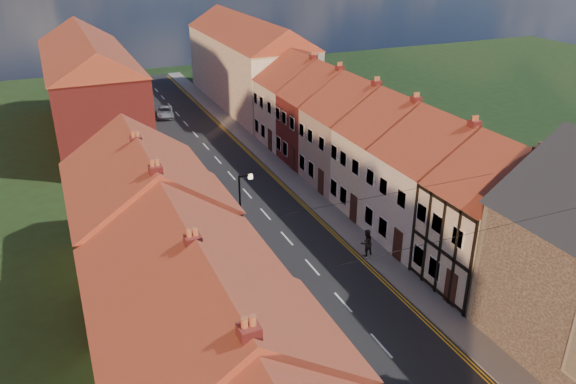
# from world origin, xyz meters

# --- Properties ---
(road) EXTENTS (7.00, 90.00, 0.02)m
(road) POSITION_xyz_m (0.00, 30.00, 0.01)
(road) COLOR black
(road) RESTS_ON ground
(pavement_left) EXTENTS (1.80, 90.00, 0.12)m
(pavement_left) POSITION_xyz_m (-4.40, 30.00, 0.06)
(pavement_left) COLOR gray
(pavement_left) RESTS_ON ground
(pavement_right) EXTENTS (1.80, 90.00, 0.12)m
(pavement_right) POSITION_xyz_m (4.40, 30.00, 0.06)
(pavement_right) COLOR gray
(pavement_right) RESTS_ON ground
(cottage_r_tudor) EXTENTS (8.30, 5.20, 9.00)m
(cottage_r_tudor) POSITION_xyz_m (9.27, 12.70, 4.47)
(cottage_r_tudor) COLOR white
(cottage_r_tudor) RESTS_ON ground
(cottage_r_white_near) EXTENTS (8.30, 6.00, 9.00)m
(cottage_r_white_near) POSITION_xyz_m (9.30, 18.10, 4.47)
(cottage_r_white_near) COLOR beige
(cottage_r_white_near) RESTS_ON ground
(cottage_r_cream_mid) EXTENTS (8.30, 5.20, 9.00)m
(cottage_r_cream_mid) POSITION_xyz_m (9.30, 23.50, 4.48)
(cottage_r_cream_mid) COLOR white
(cottage_r_cream_mid) RESTS_ON ground
(cottage_r_pink) EXTENTS (8.30, 6.00, 9.00)m
(cottage_r_pink) POSITION_xyz_m (9.30, 28.90, 4.47)
(cottage_r_pink) COLOR tan
(cottage_r_pink) RESTS_ON ground
(cottage_r_white_far) EXTENTS (8.30, 5.20, 9.00)m
(cottage_r_white_far) POSITION_xyz_m (9.30, 34.30, 4.48)
(cottage_r_white_far) COLOR maroon
(cottage_r_white_far) RESTS_ON ground
(cottage_r_cream_far) EXTENTS (8.30, 6.00, 9.00)m
(cottage_r_cream_far) POSITION_xyz_m (9.30, 39.70, 4.47)
(cottage_r_cream_far) COLOR white
(cottage_r_cream_far) RESTS_ON ground
(cottage_l_white) EXTENTS (8.30, 6.90, 8.80)m
(cottage_l_white) POSITION_xyz_m (-9.30, 11.95, 4.37)
(cottage_l_white) COLOR beige
(cottage_l_white) RESTS_ON ground
(cottage_l_brick_mid) EXTENTS (8.30, 5.70, 9.10)m
(cottage_l_brick_mid) POSITION_xyz_m (-9.30, 18.05, 4.53)
(cottage_l_brick_mid) COLOR maroon
(cottage_l_brick_mid) RESTS_ON ground
(cottage_l_pink) EXTENTS (8.30, 6.30, 8.80)m
(cottage_l_pink) POSITION_xyz_m (-9.30, 23.85, 4.37)
(cottage_l_pink) COLOR tan
(cottage_l_pink) RESTS_ON ground
(block_right_far) EXTENTS (8.30, 24.20, 10.50)m
(block_right_far) POSITION_xyz_m (9.30, 55.00, 5.29)
(block_right_far) COLOR white
(block_right_far) RESTS_ON ground
(block_left_far) EXTENTS (8.30, 24.20, 10.50)m
(block_left_far) POSITION_xyz_m (-9.30, 50.00, 5.29)
(block_left_far) COLOR maroon
(block_left_far) RESTS_ON ground
(lamppost) EXTENTS (0.88, 0.15, 6.00)m
(lamppost) POSITION_xyz_m (-3.81, 20.00, 3.54)
(lamppost) COLOR black
(lamppost) RESTS_ON pavement_left
(car_mid) EXTENTS (2.60, 4.31, 1.34)m
(car_mid) POSITION_xyz_m (-3.20, 26.50, 0.67)
(car_mid) COLOR #A7AAAF
(car_mid) RESTS_ON ground
(car_far) EXTENTS (2.96, 4.56, 1.23)m
(car_far) POSITION_xyz_m (-3.20, 34.00, 0.61)
(car_far) COLOR navy
(car_far) RESTS_ON ground
(car_distant) EXTENTS (2.48, 4.28, 1.12)m
(car_distant) POSITION_xyz_m (-1.50, 53.57, 0.56)
(car_distant) COLOR #A3A5AB
(car_distant) RESTS_ON ground
(pedestrian_left) EXTENTS (0.74, 0.52, 1.91)m
(pedestrian_left) POSITION_xyz_m (-5.10, 13.16, 1.08)
(pedestrian_left) COLOR black
(pedestrian_left) RESTS_ON pavement_left
(pedestrian_right) EXTENTS (0.98, 0.82, 1.83)m
(pedestrian_right) POSITION_xyz_m (3.70, 17.80, 1.03)
(pedestrian_right) COLOR black
(pedestrian_right) RESTS_ON pavement_right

